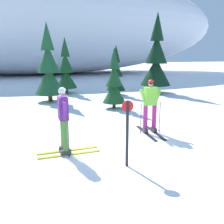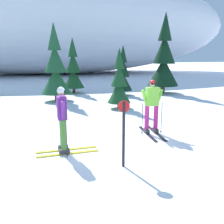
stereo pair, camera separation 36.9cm
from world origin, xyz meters
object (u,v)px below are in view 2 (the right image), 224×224
(pine_tree_far_right, at_px, (164,60))
(trail_marker_post, at_px, (124,130))
(skier_purple_jacket, at_px, (63,119))
(skier_lime_jacket, at_px, (152,106))
(pine_tree_center_left, at_px, (73,70))
(pine_tree_center_right, at_px, (119,83))
(pine_tree_left, at_px, (55,69))
(pine_tree_right, at_px, (123,74))

(pine_tree_far_right, bearing_deg, trail_marker_post, -118.47)
(skier_purple_jacket, height_order, trail_marker_post, skier_purple_jacket)
(skier_lime_jacket, xyz_separation_m, trail_marker_post, (-1.62, -2.30, -0.05))
(trail_marker_post, bearing_deg, pine_tree_far_right, 61.53)
(skier_lime_jacket, height_order, pine_tree_center_left, pine_tree_center_left)
(skier_lime_jacket, xyz_separation_m, skier_purple_jacket, (-2.99, -1.09, -0.01))
(skier_purple_jacket, xyz_separation_m, pine_tree_center_right, (2.90, 5.17, 0.28))
(skier_lime_jacket, relative_size, trail_marker_post, 1.12)
(pine_tree_left, xyz_separation_m, trail_marker_post, (1.45, -9.08, -0.89))
(skier_purple_jacket, height_order, pine_tree_far_right, pine_tree_far_right)
(pine_tree_center_right, xyz_separation_m, pine_tree_far_right, (4.12, 4.05, 0.98))
(pine_tree_left, height_order, pine_tree_far_right, pine_tree_far_right)
(pine_tree_left, relative_size, pine_tree_center_left, 1.16)
(pine_tree_center_left, relative_size, pine_tree_center_right, 1.26)
(skier_lime_jacket, distance_m, trail_marker_post, 2.81)
(pine_tree_right, xyz_separation_m, trail_marker_post, (-2.77, -10.22, -0.42))
(skier_lime_jacket, relative_size, pine_tree_center_right, 0.62)
(pine_tree_center_right, bearing_deg, skier_purple_jacket, -119.32)
(trail_marker_post, bearing_deg, pine_tree_center_left, 91.30)
(pine_tree_center_left, xyz_separation_m, pine_tree_center_right, (1.80, -5.42, -0.32))
(pine_tree_center_left, relative_size, trail_marker_post, 2.27)
(pine_tree_center_right, height_order, pine_tree_far_right, pine_tree_far_right)
(pine_tree_center_left, height_order, pine_tree_center_right, pine_tree_center_left)
(skier_purple_jacket, distance_m, pine_tree_center_left, 10.66)
(skier_purple_jacket, relative_size, pine_tree_center_right, 0.62)
(pine_tree_center_left, bearing_deg, skier_purple_jacket, -95.97)
(skier_lime_jacket, xyz_separation_m, pine_tree_far_right, (4.03, 8.12, 1.25))
(pine_tree_center_left, bearing_deg, pine_tree_center_right, -71.69)
(pine_tree_center_right, bearing_deg, pine_tree_right, 72.14)
(trail_marker_post, bearing_deg, pine_tree_left, 99.09)
(skier_purple_jacket, relative_size, pine_tree_center_left, 0.49)
(pine_tree_right, xyz_separation_m, pine_tree_far_right, (2.89, 0.20, 0.88))
(skier_lime_jacket, relative_size, pine_tree_right, 0.58)
(skier_lime_jacket, distance_m, pine_tree_center_right, 4.09)
(pine_tree_center_right, distance_m, trail_marker_post, 6.57)
(pine_tree_center_left, relative_size, pine_tree_far_right, 0.70)
(pine_tree_far_right, bearing_deg, pine_tree_center_right, -135.56)
(skier_purple_jacket, distance_m, pine_tree_right, 9.92)
(skier_lime_jacket, height_order, trail_marker_post, skier_lime_jacket)
(pine_tree_center_right, bearing_deg, skier_lime_jacket, -88.69)
(pine_tree_center_left, height_order, pine_tree_right, pine_tree_center_left)
(pine_tree_center_left, bearing_deg, trail_marker_post, -88.70)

